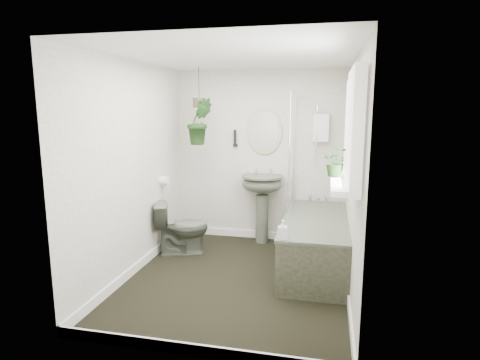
# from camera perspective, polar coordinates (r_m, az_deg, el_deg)

# --- Properties ---
(floor) EXTENTS (2.30, 2.80, 0.02)m
(floor) POSITION_cam_1_polar(r_m,az_deg,el_deg) (4.43, -0.43, -13.97)
(floor) COLOR black
(floor) RESTS_ON ground
(ceiling) EXTENTS (2.30, 2.80, 0.02)m
(ceiling) POSITION_cam_1_polar(r_m,az_deg,el_deg) (4.06, -0.48, 17.36)
(ceiling) COLOR white
(ceiling) RESTS_ON ground
(wall_back) EXTENTS (2.30, 0.02, 2.30)m
(wall_back) POSITION_cam_1_polar(r_m,az_deg,el_deg) (5.46, 2.86, 3.36)
(wall_back) COLOR white
(wall_back) RESTS_ON ground
(wall_front) EXTENTS (2.30, 0.02, 2.30)m
(wall_front) POSITION_cam_1_polar(r_m,az_deg,el_deg) (2.76, -7.01, -3.66)
(wall_front) COLOR white
(wall_front) RESTS_ON ground
(wall_left) EXTENTS (0.02, 2.80, 2.30)m
(wall_left) POSITION_cam_1_polar(r_m,az_deg,el_deg) (4.49, -15.05, 1.49)
(wall_left) COLOR white
(wall_left) RESTS_ON ground
(wall_right) EXTENTS (0.02, 2.80, 2.30)m
(wall_right) POSITION_cam_1_polar(r_m,az_deg,el_deg) (4.00, 15.98, 0.39)
(wall_right) COLOR white
(wall_right) RESTS_ON ground
(skirting) EXTENTS (2.30, 2.80, 0.10)m
(skirting) POSITION_cam_1_polar(r_m,az_deg,el_deg) (4.40, -0.43, -13.26)
(skirting) COLOR white
(skirting) RESTS_ON floor
(bathtub) EXTENTS (0.72, 1.72, 0.58)m
(bathtub) POSITION_cam_1_polar(r_m,az_deg,el_deg) (4.69, 10.65, -8.80)
(bathtub) COLOR #484D40
(bathtub) RESTS_ON floor
(bath_screen) EXTENTS (0.04, 0.72, 1.40)m
(bath_screen) POSITION_cam_1_polar(r_m,az_deg,el_deg) (4.97, 7.42, 4.11)
(bath_screen) COLOR silver
(bath_screen) RESTS_ON bathtub
(shower_box) EXTENTS (0.20, 0.10, 0.35)m
(shower_box) POSITION_cam_1_polar(r_m,az_deg,el_deg) (5.28, 11.43, 7.29)
(shower_box) COLOR white
(shower_box) RESTS_ON wall_back
(oval_mirror) EXTENTS (0.46, 0.03, 0.62)m
(oval_mirror) POSITION_cam_1_polar(r_m,az_deg,el_deg) (5.38, 3.50, 6.99)
(oval_mirror) COLOR #B9AE87
(oval_mirror) RESTS_ON wall_back
(wall_sconce) EXTENTS (0.04, 0.04, 0.22)m
(wall_sconce) POSITION_cam_1_polar(r_m,az_deg,el_deg) (5.45, -0.71, 6.01)
(wall_sconce) COLOR black
(wall_sconce) RESTS_ON wall_back
(toilet_roll_holder) EXTENTS (0.11, 0.11, 0.11)m
(toilet_roll_holder) POSITION_cam_1_polar(r_m,az_deg,el_deg) (5.13, -10.74, -0.09)
(toilet_roll_holder) COLOR white
(toilet_roll_holder) RESTS_ON wall_left
(window_recess) EXTENTS (0.08, 1.00, 0.90)m
(window_recess) POSITION_cam_1_polar(r_m,az_deg,el_deg) (3.24, 15.90, 7.06)
(window_recess) COLOR white
(window_recess) RESTS_ON wall_right
(window_sill) EXTENTS (0.18, 1.00, 0.04)m
(window_sill) POSITION_cam_1_polar(r_m,az_deg,el_deg) (3.29, 14.32, -0.21)
(window_sill) COLOR white
(window_sill) RESTS_ON wall_right
(window_blinds) EXTENTS (0.01, 0.86, 0.76)m
(window_blinds) POSITION_cam_1_polar(r_m,az_deg,el_deg) (3.24, 15.10, 7.09)
(window_blinds) COLOR white
(window_blinds) RESTS_ON wall_right
(toilet) EXTENTS (0.74, 0.58, 0.66)m
(toilet) POSITION_cam_1_polar(r_m,az_deg,el_deg) (5.09, -8.30, -6.67)
(toilet) COLOR #484D40
(toilet) RESTS_ON floor
(pedestal_sink) EXTENTS (0.56, 0.48, 0.93)m
(pedestal_sink) POSITION_cam_1_polar(r_m,az_deg,el_deg) (5.40, 3.15, -4.13)
(pedestal_sink) COLOR #484D40
(pedestal_sink) RESTS_ON floor
(sill_plant) EXTENTS (0.22, 0.19, 0.24)m
(sill_plant) POSITION_cam_1_polar(r_m,az_deg,el_deg) (3.38, 13.52, 2.55)
(sill_plant) COLOR black
(sill_plant) RESTS_ON window_sill
(hanging_plant) EXTENTS (0.41, 0.38, 0.59)m
(hanging_plant) POSITION_cam_1_polar(r_m,az_deg,el_deg) (5.14, -5.77, 8.28)
(hanging_plant) COLOR black
(hanging_plant) RESTS_ON ceiling
(soap_bottle) EXTENTS (0.10, 0.10, 0.18)m
(soap_bottle) POSITION_cam_1_polar(r_m,az_deg,el_deg) (3.84, 6.08, -7.04)
(soap_bottle) COLOR black
(soap_bottle) RESTS_ON bathtub
(hanging_pot) EXTENTS (0.16, 0.16, 0.12)m
(hanging_pot) POSITION_cam_1_polar(r_m,az_deg,el_deg) (5.14, -5.81, 10.87)
(hanging_pot) COLOR #413A2B
(hanging_pot) RESTS_ON ceiling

